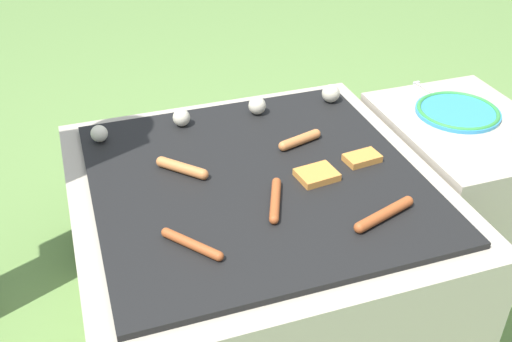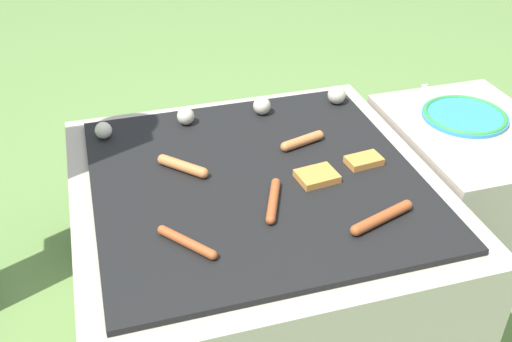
{
  "view_description": "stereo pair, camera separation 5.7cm",
  "coord_description": "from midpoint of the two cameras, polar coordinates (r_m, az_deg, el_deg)",
  "views": [
    {
      "loc": [
        -0.43,
        -1.27,
        1.33
      ],
      "look_at": [
        0.0,
        0.0,
        0.42
      ],
      "focal_mm": 42.0,
      "sensor_mm": 36.0,
      "label": 1
    },
    {
      "loc": [
        -0.38,
        -1.29,
        1.33
      ],
      "look_at": [
        0.0,
        0.0,
        0.42
      ],
      "focal_mm": 42.0,
      "sensor_mm": 36.0,
      "label": 2
    }
  ],
  "objects": [
    {
      "name": "fork_utensil",
      "position": [
        2.15,
        17.71,
        6.88
      ],
      "size": [
        0.03,
        0.19,
        0.01
      ],
      "color": "silver",
      "rests_on": "side_ledge"
    },
    {
      "name": "sausage_front_right",
      "position": [
        1.77,
        5.36,
        2.87
      ],
      "size": [
        0.15,
        0.06,
        0.03
      ],
      "color": "#C6753D",
      "rests_on": "grill"
    },
    {
      "name": "ground_plane",
      "position": [
        1.89,
        0.87,
        -10.72
      ],
      "size": [
        14.0,
        14.0,
        0.0
      ],
      "primitive_type": "plane",
      "color": "#608442"
    },
    {
      "name": "mushroom_row",
      "position": [
        1.91,
        -0.63,
        5.92
      ],
      "size": [
        0.81,
        0.07,
        0.06
      ],
      "color": "beige",
      "rests_on": "grill"
    },
    {
      "name": "plate_colorful",
      "position": [
        2.03,
        20.04,
        5.0
      ],
      "size": [
        0.27,
        0.27,
        0.02
      ],
      "color": "#338CCC",
      "rests_on": "side_ledge"
    },
    {
      "name": "bread_slice_left",
      "position": [
        1.63,
        6.82,
        -0.51
      ],
      "size": [
        0.11,
        0.1,
        0.02
      ],
      "color": "#D18438",
      "rests_on": "grill"
    },
    {
      "name": "grill",
      "position": [
        1.75,
        0.93,
        -6.08
      ],
      "size": [
        0.99,
        0.99,
        0.4
      ],
      "color": "#A89E8C",
      "rests_on": "ground_plane"
    },
    {
      "name": "sausage_mid_left",
      "position": [
        1.66,
        -6.03,
        0.45
      ],
      "size": [
        0.12,
        0.13,
        0.03
      ],
      "color": "#C6753D",
      "rests_on": "grill"
    },
    {
      "name": "bread_slice_center",
      "position": [
        1.71,
        11.17,
        0.97
      ],
      "size": [
        0.11,
        0.07,
        0.02
      ],
      "color": "#D18438",
      "rests_on": "grill"
    },
    {
      "name": "sausage_back_center",
      "position": [
        1.5,
        12.97,
        -4.34
      ],
      "size": [
        0.19,
        0.08,
        0.03
      ],
      "color": "#A34C23",
      "rests_on": "grill"
    },
    {
      "name": "sausage_front_center",
      "position": [
        1.4,
        -5.45,
        -6.78
      ],
      "size": [
        0.12,
        0.14,
        0.02
      ],
      "color": "#A34C23",
      "rests_on": "grill"
    },
    {
      "name": "side_ledge",
      "position": [
        2.1,
        19.86,
        -0.84
      ],
      "size": [
        0.45,
        0.59,
        0.4
      ],
      "color": "#A89E8C",
      "rests_on": "ground_plane"
    },
    {
      "name": "sausage_back_right",
      "position": [
        1.53,
        2.72,
        -2.83
      ],
      "size": [
        0.09,
        0.17,
        0.02
      ],
      "color": "#A34C23",
      "rests_on": "grill"
    }
  ]
}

